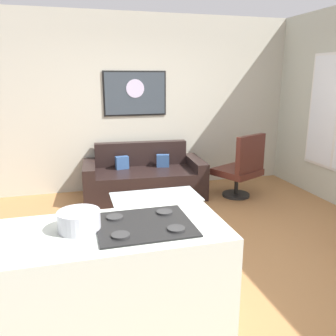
# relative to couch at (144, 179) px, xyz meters

# --- Properties ---
(ground) EXTENTS (6.40, 6.40, 0.04)m
(ground) POSITION_rel_couch_xyz_m (0.03, -1.92, -0.30)
(ground) COLOR #A26E40
(back_wall) EXTENTS (6.40, 0.05, 2.80)m
(back_wall) POSITION_rel_couch_xyz_m (0.03, 0.51, 1.12)
(back_wall) COLOR #BBB8A6
(back_wall) RESTS_ON ground
(couch) EXTENTS (1.90, 0.99, 0.81)m
(couch) POSITION_rel_couch_xyz_m (0.00, 0.00, 0.00)
(couch) COLOR black
(couch) RESTS_ON ground
(coffee_table) EXTENTS (1.08, 0.57, 0.40)m
(coffee_table) POSITION_rel_couch_xyz_m (-0.10, -1.20, 0.10)
(coffee_table) COLOR silver
(coffee_table) RESTS_ON ground
(armchair) EXTENTS (0.81, 0.79, 1.00)m
(armchair) POSITION_rel_couch_xyz_m (1.43, -0.50, 0.20)
(armchair) COLOR black
(armchair) RESTS_ON ground
(kitchen_counter) EXTENTS (1.62, 0.70, 0.95)m
(kitchen_counter) POSITION_rel_couch_xyz_m (-0.93, -3.17, 0.19)
(kitchen_counter) COLOR silver
(kitchen_counter) RESTS_ON ground
(mixing_bowl) EXTENTS (0.26, 0.26, 0.12)m
(mixing_bowl) POSITION_rel_couch_xyz_m (-1.03, -3.12, 0.71)
(mixing_bowl) COLOR silver
(mixing_bowl) RESTS_ON kitchen_counter
(wall_painting) EXTENTS (1.02, 0.03, 0.71)m
(wall_painting) POSITION_rel_couch_xyz_m (-0.02, 0.46, 1.30)
(wall_painting) COLOR black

